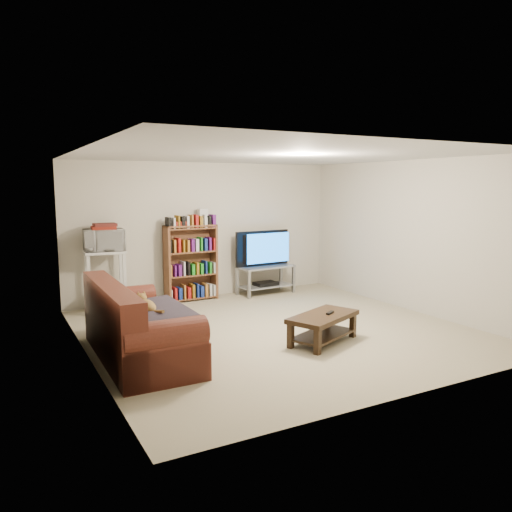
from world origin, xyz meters
TOP-DOWN VIEW (x-y plane):
  - floor at (0.00, 0.00)m, footprint 5.00×5.00m
  - ceiling at (0.00, 0.00)m, footprint 5.00×5.00m
  - wall_back at (0.00, 2.50)m, footprint 5.00×0.00m
  - wall_front at (0.00, -2.50)m, footprint 5.00×0.00m
  - wall_left at (-2.50, 0.00)m, footprint 0.00×5.00m
  - wall_right at (2.50, 0.00)m, footprint 0.00×5.00m
  - sofa at (-2.04, -0.21)m, footprint 0.93×2.10m
  - blanket at (-1.86, -0.35)m, footprint 0.89×1.11m
  - cat at (-1.86, -0.16)m, footprint 0.23×0.57m
  - coffee_table at (0.25, -0.76)m, footprint 1.13×0.87m
  - remote at (0.35, -0.76)m, footprint 0.16×0.13m
  - tv_stand at (1.04, 2.14)m, footprint 1.08×0.55m
  - television at (1.04, 2.14)m, footprint 1.13×0.23m
  - dvd_player at (1.04, 2.14)m, footprint 0.44×0.32m
  - bookshelf at (-0.37, 2.30)m, footprint 0.93×0.32m
  - shelf_clutter at (-0.27, 2.32)m, footprint 0.67×0.22m
  - microwave_stand at (-1.86, 2.16)m, footprint 0.65×0.49m
  - microwave at (-1.86, 2.16)m, footprint 0.64×0.46m
  - game_boxes at (-1.86, 2.16)m, footprint 0.38×0.34m

SIDE VIEW (x-z plane):
  - floor at x=0.00m, z-range 0.00..0.00m
  - dvd_player at x=1.04m, z-range 0.16..0.22m
  - coffee_table at x=0.25m, z-range 0.07..0.44m
  - sofa at x=-2.04m, z-range -0.13..0.76m
  - tv_stand at x=1.04m, z-range 0.09..0.61m
  - remote at x=0.35m, z-range 0.37..0.39m
  - blanket at x=-1.86m, z-range 0.44..0.62m
  - cat at x=-1.86m, z-range 0.50..0.68m
  - microwave_stand at x=-1.86m, z-range 0.14..1.12m
  - bookshelf at x=-0.37m, z-range 0.02..1.34m
  - television at x=1.04m, z-range 0.52..1.17m
  - microwave at x=-1.86m, z-range 0.98..1.32m
  - wall_back at x=0.00m, z-range -1.30..3.70m
  - wall_front at x=0.00m, z-range -1.30..3.70m
  - wall_left at x=-2.50m, z-range -1.30..3.70m
  - wall_right at x=2.50m, z-range -1.30..3.70m
  - game_boxes at x=-1.86m, z-range 1.32..1.37m
  - shelf_clutter at x=-0.27m, z-range 1.29..1.57m
  - ceiling at x=0.00m, z-range 2.40..2.40m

